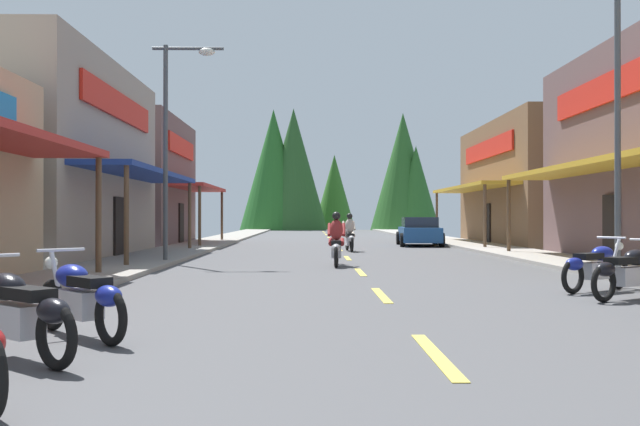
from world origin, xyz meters
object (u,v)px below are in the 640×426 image
at_px(motorcycle_parked_right_5, 629,271).
at_px(motorcycle_parked_left_2, 81,297).
at_px(motorcycle_parked_right_6, 595,266).
at_px(rider_cruising_trailing, 349,235).
at_px(motorcycle_parked_left_1, 17,311).
at_px(rider_cruising_lead, 336,243).
at_px(streetlamp_right, 604,90).
at_px(streetlamp_left, 176,122).
at_px(parked_car_curbside, 419,232).

xyz_separation_m(motorcycle_parked_right_5, motorcycle_parked_left_2, (-8.19, -3.68, 0.00)).
relative_size(motorcycle_parked_right_6, rider_cruising_trailing, 0.85).
height_order(motorcycle_parked_right_6, motorcycle_parked_left_1, same).
bearing_deg(motorcycle_parked_left_2, rider_cruising_lead, -60.27).
xyz_separation_m(motorcycle_parked_right_5, rider_cruising_lead, (-4.72, 8.16, 0.17)).
height_order(motorcycle_parked_left_1, motorcycle_parked_left_2, same).
bearing_deg(streetlamp_right, rider_cruising_trailing, 111.39).
bearing_deg(motorcycle_parked_right_5, motorcycle_parked_left_1, 177.16).
xyz_separation_m(streetlamp_left, streetlamp_right, (10.74, -5.59, 0.01)).
distance_m(rider_cruising_lead, parked_car_curbside, 14.66).
bearing_deg(parked_car_curbside, streetlamp_right, -172.31).
bearing_deg(streetlamp_left, streetlamp_right, -27.48).
xyz_separation_m(streetlamp_left, parked_car_curbside, (9.45, 12.75, -3.61)).
bearing_deg(motorcycle_parked_left_1, motorcycle_parked_right_5, -109.90).
relative_size(motorcycle_parked_right_6, rider_cruising_lead, 0.85).
bearing_deg(streetlamp_right, motorcycle_parked_left_1, -137.80).
bearing_deg(motorcycle_parked_right_6, motorcycle_parked_right_5, -122.74).
distance_m(motorcycle_parked_right_5, motorcycle_parked_left_2, 8.98).
distance_m(motorcycle_parked_left_1, parked_car_curbside, 28.26).
relative_size(streetlamp_right, parked_car_curbside, 1.51).
xyz_separation_m(rider_cruising_lead, parked_car_curbside, (4.61, 13.92, 0.03)).
relative_size(streetlamp_left, motorcycle_parked_left_2, 4.13).
bearing_deg(motorcycle_parked_left_1, rider_cruising_lead, -66.05).
xyz_separation_m(streetlamp_right, motorcycle_parked_right_6, (-1.21, -2.46, -3.82)).
height_order(streetlamp_left, streetlamp_right, streetlamp_right).
bearing_deg(rider_cruising_lead, motorcycle_parked_left_2, 166.69).
height_order(streetlamp_left, rider_cruising_lead, streetlamp_left).
relative_size(motorcycle_parked_left_1, parked_car_curbside, 0.39).
bearing_deg(rider_cruising_lead, streetlamp_left, 79.44).
height_order(motorcycle_parked_right_5, rider_cruising_trailing, rider_cruising_trailing).
relative_size(motorcycle_parked_right_6, motorcycle_parked_left_1, 1.06).
bearing_deg(streetlamp_right, motorcycle_parked_right_6, -116.27).
xyz_separation_m(rider_cruising_trailing, parked_car_curbside, (3.75, 5.49, 0.03)).
height_order(streetlamp_left, motorcycle_parked_right_6, streetlamp_left).
distance_m(motorcycle_parked_left_1, rider_cruising_trailing, 22.01).
bearing_deg(streetlamp_right, rider_cruising_lead, 143.16).
distance_m(motorcycle_parked_right_5, motorcycle_parked_right_6, 1.28).
distance_m(motorcycle_parked_left_1, motorcycle_parked_left_2, 1.28).
xyz_separation_m(motorcycle_parked_left_2, parked_car_curbside, (8.08, 25.75, 0.20)).
xyz_separation_m(motorcycle_parked_right_6, rider_cruising_trailing, (-3.82, 15.30, 0.17)).
bearing_deg(motorcycle_parked_left_2, parked_car_curbside, -61.35).
relative_size(streetlamp_left, motorcycle_parked_right_5, 3.61).
relative_size(motorcycle_parked_right_5, motorcycle_parked_left_2, 1.14).
relative_size(motorcycle_parked_left_1, motorcycle_parked_left_2, 1.06).
bearing_deg(rider_cruising_trailing, motorcycle_parked_right_5, -170.57).
xyz_separation_m(streetlamp_left, rider_cruising_trailing, (5.71, 7.26, -3.64)).
distance_m(streetlamp_left, motorcycle_parked_right_5, 13.90).
relative_size(rider_cruising_trailing, parked_car_curbside, 0.49).
height_order(streetlamp_right, motorcycle_parked_right_5, streetlamp_right).
distance_m(motorcycle_parked_right_5, rider_cruising_lead, 9.43).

